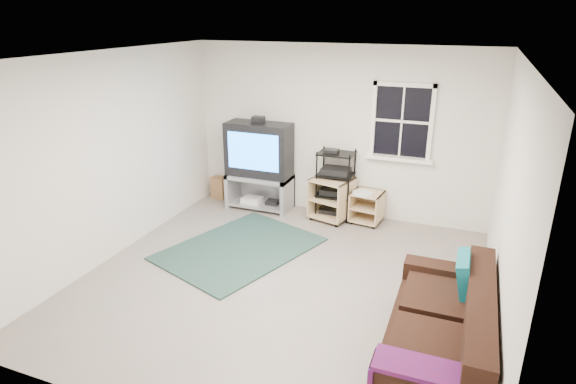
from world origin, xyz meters
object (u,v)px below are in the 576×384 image
at_px(av_rack, 335,189).
at_px(sofa, 442,337).
at_px(tv_unit, 259,159).
at_px(side_table_right, 367,204).
at_px(side_table_left, 333,197).

height_order(av_rack, sofa, av_rack).
bearing_deg(sofa, tv_unit, 136.91).
bearing_deg(tv_unit, av_rack, 2.90).
height_order(side_table_right, sofa, sofa).
bearing_deg(av_rack, tv_unit, -177.10).
xyz_separation_m(side_table_left, side_table_right, (0.53, 0.04, -0.07)).
xyz_separation_m(tv_unit, sofa, (3.08, -2.88, -0.52)).
relative_size(side_table_left, sofa, 0.35).
xyz_separation_m(side_table_left, sofa, (1.85, -2.90, -0.04)).
xyz_separation_m(av_rack, side_table_right, (0.51, -0.00, -0.19)).
bearing_deg(tv_unit, sofa, -43.09).
bearing_deg(tv_unit, side_table_left, 1.14).
height_order(tv_unit, side_table_right, tv_unit).
height_order(tv_unit, sofa, tv_unit).
bearing_deg(sofa, side_table_left, 122.50).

